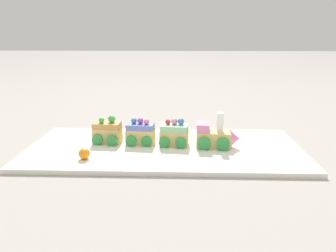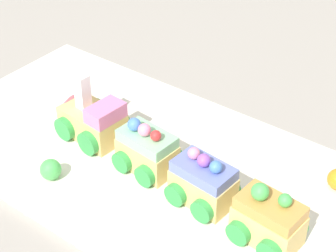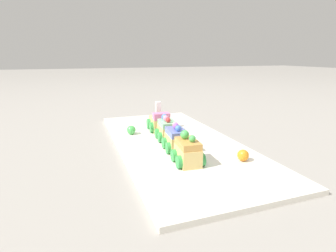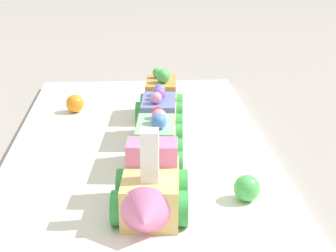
{
  "view_description": "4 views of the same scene",
  "coord_description": "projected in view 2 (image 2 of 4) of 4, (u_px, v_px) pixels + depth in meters",
  "views": [
    {
      "loc": [
        0.04,
        -0.83,
        0.31
      ],
      "look_at": [
        0.01,
        -0.02,
        0.08
      ],
      "focal_mm": 35.0,
      "sensor_mm": 36.0,
      "label": 1
    },
    {
      "loc": [
        -0.34,
        0.46,
        0.5
      ],
      "look_at": [
        0.0,
        0.01,
        0.08
      ],
      "focal_mm": 60.0,
      "sensor_mm": 36.0,
      "label": 2
    },
    {
      "loc": [
        -0.68,
        0.26,
        0.25
      ],
      "look_at": [
        -0.02,
        0.03,
        0.07
      ],
      "focal_mm": 28.0,
      "sensor_mm": 36.0,
      "label": 3
    },
    {
      "loc": [
        0.63,
        -0.01,
        0.28
      ],
      "look_at": [
        -0.04,
        0.04,
        0.04
      ],
      "focal_mm": 60.0,
      "sensor_mm": 36.0,
      "label": 4
    }
  ],
  "objects": [
    {
      "name": "cake_train_locomotive",
      "position": [
        89.0,
        119.0,
        0.79
      ],
      "size": [
        0.12,
        0.08,
        0.09
      ],
      "rotation": [
        0.0,
        0.0,
        -0.09
      ],
      "color": "#E5C675",
      "rests_on": "display_board"
    },
    {
      "name": "cake_car_blueberry",
      "position": [
        203.0,
        183.0,
        0.68
      ],
      "size": [
        0.08,
        0.07,
        0.07
      ],
      "rotation": [
        0.0,
        0.0,
        -0.09
      ],
      "color": "#E5C675",
      "rests_on": "display_board"
    },
    {
      "name": "display_board",
      "position": [
        171.0,
        172.0,
        0.75
      ],
      "size": [
        0.73,
        0.33,
        0.01
      ],
      "primitive_type": "cube",
      "color": "white",
      "rests_on": "ground_plane"
    },
    {
      "name": "gumball_green",
      "position": [
        51.0,
        169.0,
        0.72
      ],
      "size": [
        0.03,
        0.03,
        0.03
      ],
      "primitive_type": "sphere",
      "color": "#4CBC56",
      "rests_on": "display_board"
    },
    {
      "name": "cake_car_caramel",
      "position": [
        268.0,
        221.0,
        0.63
      ],
      "size": [
        0.08,
        0.07,
        0.08
      ],
      "rotation": [
        0.0,
        0.0,
        -0.09
      ],
      "color": "#E5C675",
      "rests_on": "display_board"
    },
    {
      "name": "cake_car_mint",
      "position": [
        147.0,
        151.0,
        0.73
      ],
      "size": [
        0.08,
        0.07,
        0.07
      ],
      "rotation": [
        0.0,
        0.0,
        -0.09
      ],
      "color": "#E5C675",
      "rests_on": "display_board"
    },
    {
      "name": "ground_plane",
      "position": [
        171.0,
        175.0,
        0.75
      ],
      "size": [
        10.0,
        10.0,
        0.0
      ],
      "primitive_type": "plane",
      "color": "gray"
    }
  ]
}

